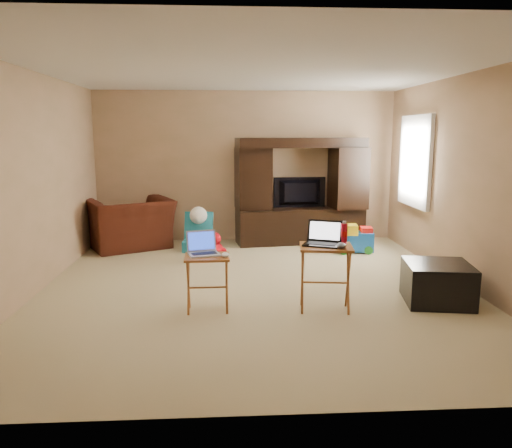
{
  "coord_description": "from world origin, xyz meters",
  "views": [
    {
      "loc": [
        -0.33,
        -5.7,
        1.8
      ],
      "look_at": [
        0.0,
        -0.2,
        0.8
      ],
      "focal_mm": 35.0,
      "sensor_mm": 36.0,
      "label": 1
    }
  ],
  "objects": [
    {
      "name": "child_rocker",
      "position": [
        -0.77,
        1.96,
        0.3
      ],
      "size": [
        0.5,
        0.55,
        0.59
      ],
      "primitive_type": null,
      "rotation": [
        0.0,
        0.0,
        -0.11
      ],
      "color": "teal",
      "rests_on": "floor"
    },
    {
      "name": "entertainment_center",
      "position": [
        0.9,
        2.45,
        0.87
      ],
      "size": [
        2.17,
        0.81,
        1.74
      ],
      "primitive_type": "cube",
      "rotation": [
        0.0,
        0.0,
        0.14
      ],
      "color": "black",
      "rests_on": "floor"
    },
    {
      "name": "wall_right",
      "position": [
        2.5,
        0.0,
        1.25
      ],
      "size": [
        0.0,
        5.5,
        5.5
      ],
      "primitive_type": "plane",
      "rotation": [
        1.57,
        0.0,
        -1.57
      ],
      "color": "tan",
      "rests_on": "ground"
    },
    {
      "name": "plush_toy",
      "position": [
        -0.51,
        1.36,
        0.2
      ],
      "size": [
        0.37,
        0.31,
        0.41
      ],
      "primitive_type": null,
      "color": "red",
      "rests_on": "floor"
    },
    {
      "name": "mouse_right",
      "position": [
        0.8,
        -0.95,
        0.71
      ],
      "size": [
        0.1,
        0.15,
        0.06
      ],
      "primitive_type": "ellipsoid",
      "rotation": [
        0.0,
        0.0,
        -0.09
      ],
      "color": "#3B3B40",
      "rests_on": "tray_table_right"
    },
    {
      "name": "laptop_left",
      "position": [
        -0.56,
        -0.75,
        0.7
      ],
      "size": [
        0.36,
        0.33,
        0.24
      ],
      "primitive_type": "cube",
      "rotation": [
        0.0,
        0.0,
        0.27
      ],
      "color": "#AFB0B4",
      "rests_on": "tray_table_left"
    },
    {
      "name": "ottoman",
      "position": [
        1.93,
        -0.66,
        0.22
      ],
      "size": [
        0.77,
        0.77,
        0.43
      ],
      "primitive_type": "cube",
      "rotation": [
        0.0,
        0.0,
        -0.17
      ],
      "color": "black",
      "rests_on": "floor"
    },
    {
      "name": "television",
      "position": [
        0.9,
        2.49,
        0.83
      ],
      "size": [
        0.89,
        0.17,
        0.51
      ],
      "primitive_type": "imported",
      "rotation": [
        0.0,
        0.0,
        3.2
      ],
      "color": "black",
      "rests_on": "entertainment_center"
    },
    {
      "name": "push_toy",
      "position": [
        1.62,
        1.7,
        0.22
      ],
      "size": [
        0.63,
        0.49,
        0.44
      ],
      "primitive_type": null,
      "rotation": [
        0.0,
        0.0,
        -0.12
      ],
      "color": "blue",
      "rests_on": "floor"
    },
    {
      "name": "laptop_right",
      "position": [
        0.63,
        -0.81,
        0.8
      ],
      "size": [
        0.44,
        0.41,
        0.24
      ],
      "primitive_type": "cube",
      "rotation": [
        0.0,
        0.0,
        -0.4
      ],
      "color": "black",
      "rests_on": "tray_table_right"
    },
    {
      "name": "mouse_left",
      "position": [
        -0.34,
        -0.85,
        0.61
      ],
      "size": [
        0.1,
        0.13,
        0.05
      ],
      "primitive_type": "ellipsoid",
      "rotation": [
        0.0,
        0.0,
        0.23
      ],
      "color": "white",
      "rests_on": "tray_table_left"
    },
    {
      "name": "ceiling",
      "position": [
        0.0,
        0.0,
        2.5
      ],
      "size": [
        5.5,
        5.5,
        0.0
      ],
      "primitive_type": "plane",
      "rotation": [
        3.14,
        0.0,
        0.0
      ],
      "color": "silver",
      "rests_on": "ground"
    },
    {
      "name": "water_bottle",
      "position": [
        0.87,
        -0.75,
        0.79
      ],
      "size": [
        0.07,
        0.07,
        0.21
      ],
      "primitive_type": "cylinder",
      "color": "#B50B1C",
      "rests_on": "tray_table_right"
    },
    {
      "name": "floor",
      "position": [
        0.0,
        0.0,
        0.0
      ],
      "size": [
        5.5,
        5.5,
        0.0
      ],
      "primitive_type": "plane",
      "color": "beige",
      "rests_on": "ground"
    },
    {
      "name": "tray_table_right",
      "position": [
        0.67,
        -0.83,
        0.34
      ],
      "size": [
        0.57,
        0.48,
        0.68
      ],
      "primitive_type": "cube",
      "rotation": [
        0.0,
        0.0,
        -0.12
      ],
      "color": "brown",
      "rests_on": "floor"
    },
    {
      "name": "window_pane",
      "position": [
        2.48,
        1.55,
        1.4
      ],
      "size": [
        0.0,
        1.2,
        1.2
      ],
      "primitive_type": "plane",
      "rotation": [
        1.57,
        0.0,
        -1.57
      ],
      "color": "white",
      "rests_on": "ground"
    },
    {
      "name": "wall_back",
      "position": [
        0.0,
        2.75,
        1.25
      ],
      "size": [
        5.0,
        0.0,
        5.0
      ],
      "primitive_type": "plane",
      "rotation": [
        1.57,
        0.0,
        0.0
      ],
      "color": "tan",
      "rests_on": "ground"
    },
    {
      "name": "wall_left",
      "position": [
        -2.5,
        0.0,
        1.25
      ],
      "size": [
        0.0,
        5.5,
        5.5
      ],
      "primitive_type": "plane",
      "rotation": [
        1.57,
        0.0,
        1.57
      ],
      "color": "tan",
      "rests_on": "ground"
    },
    {
      "name": "wall_front",
      "position": [
        0.0,
        -2.75,
        1.25
      ],
      "size": [
        5.0,
        0.0,
        5.0
      ],
      "primitive_type": "plane",
      "rotation": [
        -1.57,
        0.0,
        0.0
      ],
      "color": "tan",
      "rests_on": "ground"
    },
    {
      "name": "window_frame",
      "position": [
        2.46,
        1.55,
        1.4
      ],
      "size": [
        0.06,
        1.14,
        1.34
      ],
      "primitive_type": "cube",
      "color": "white",
      "rests_on": "ground"
    },
    {
      "name": "tray_table_left",
      "position": [
        -0.53,
        -0.78,
        0.29
      ],
      "size": [
        0.46,
        0.37,
        0.58
      ],
      "primitive_type": "cube",
      "rotation": [
        0.0,
        0.0,
        0.02
      ],
      "color": "#A86B28",
      "rests_on": "floor"
    },
    {
      "name": "recliner",
      "position": [
        -1.86,
        2.19,
        0.4
      ],
      "size": [
        1.57,
        1.5,
        0.79
      ],
      "primitive_type": "imported",
      "rotation": [
        0.0,
        0.0,
        3.61
      ],
      "color": "#4B1A10",
      "rests_on": "floor"
    }
  ]
}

